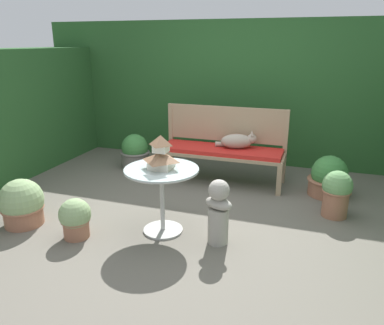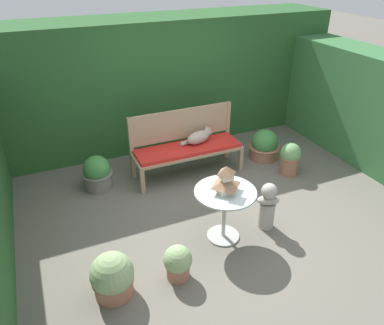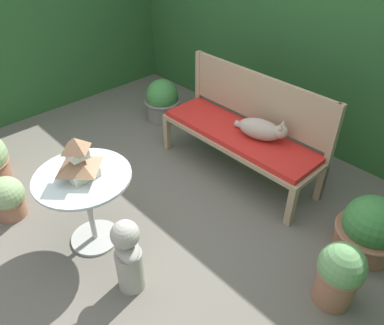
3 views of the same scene
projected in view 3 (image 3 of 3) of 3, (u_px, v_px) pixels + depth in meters
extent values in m
plane|color=#666056|center=(149.00, 225.00, 3.18)|extent=(30.00, 30.00, 0.00)
cube|color=#285628|center=(336.00, 35.00, 4.01)|extent=(6.40, 1.09, 2.10)
cube|color=#285628|center=(13.00, 40.00, 4.48)|extent=(0.70, 3.67, 1.70)
cube|color=tan|center=(167.00, 134.00, 4.02)|extent=(0.06, 0.06, 0.37)
cube|color=tan|center=(291.00, 207.00, 3.09)|extent=(0.06, 0.06, 0.37)
cube|color=tan|center=(198.00, 119.00, 4.28)|extent=(0.06, 0.06, 0.37)
cube|color=tan|center=(321.00, 183.00, 3.35)|extent=(0.06, 0.06, 0.37)
cube|color=tan|center=(239.00, 138.00, 3.56)|extent=(1.64, 0.52, 0.04)
cube|color=red|center=(239.00, 134.00, 3.53)|extent=(1.58, 0.48, 0.05)
cube|color=tan|center=(199.00, 95.00, 4.11)|extent=(0.06, 0.06, 0.97)
cube|color=tan|center=(329.00, 155.00, 3.17)|extent=(0.06, 0.06, 0.97)
cube|color=tan|center=(258.00, 98.00, 3.49)|extent=(1.58, 0.04, 0.47)
ellipsoid|color=#A89989|center=(260.00, 129.00, 3.38)|extent=(0.44, 0.29, 0.19)
sphere|color=#A89989|center=(281.00, 132.00, 3.28)|extent=(0.12, 0.12, 0.12)
cone|color=#A89989|center=(283.00, 123.00, 3.26)|extent=(0.05, 0.05, 0.06)
cone|color=#A89989|center=(281.00, 126.00, 3.21)|extent=(0.05, 0.05, 0.06)
cylinder|color=#A89989|center=(246.00, 126.00, 3.54)|extent=(0.23, 0.13, 0.07)
cylinder|color=#B7B7B2|center=(96.00, 237.00, 3.06)|extent=(0.39, 0.39, 0.02)
cylinder|color=#B7B7B2|center=(89.00, 210.00, 2.88)|extent=(0.04, 0.04, 0.64)
cylinder|color=silver|center=(82.00, 176.00, 2.68)|extent=(0.71, 0.71, 0.01)
torus|color=#B7B7B2|center=(82.00, 178.00, 2.69)|extent=(0.71, 0.71, 0.02)
cube|color=silver|center=(81.00, 172.00, 2.66)|extent=(0.20, 0.20, 0.07)
pyramid|color=#936B4C|center=(79.00, 162.00, 2.61)|extent=(0.28, 0.28, 0.09)
cube|color=silver|center=(77.00, 154.00, 2.57)|extent=(0.13, 0.13, 0.07)
pyramid|color=#936B4C|center=(75.00, 144.00, 2.52)|extent=(0.17, 0.17, 0.10)
cylinder|color=#A39E93|center=(130.00, 270.00, 2.60)|extent=(0.19, 0.19, 0.34)
ellipsoid|color=#A39E93|center=(127.00, 248.00, 2.47)|extent=(0.31, 0.24, 0.11)
sphere|color=#A39E93|center=(125.00, 234.00, 2.40)|extent=(0.19, 0.19, 0.19)
cylinder|color=#9E664C|center=(366.00, 239.00, 2.93)|extent=(0.47, 0.47, 0.20)
torus|color=#9E664C|center=(369.00, 231.00, 2.87)|extent=(0.51, 0.51, 0.03)
sphere|color=#3D7F3D|center=(372.00, 223.00, 2.82)|extent=(0.43, 0.43, 0.43)
cylinder|color=slate|center=(163.00, 109.00, 4.60)|extent=(0.40, 0.40, 0.25)
torus|color=slate|center=(162.00, 101.00, 4.53)|extent=(0.43, 0.43, 0.03)
sphere|color=#3D7F3D|center=(162.00, 95.00, 4.48)|extent=(0.38, 0.38, 0.38)
cylinder|color=#9E664C|center=(11.00, 207.00, 3.23)|extent=(0.24, 0.24, 0.19)
torus|color=#9E664C|center=(8.00, 200.00, 3.19)|extent=(0.27, 0.27, 0.03)
sphere|color=#89A870|center=(6.00, 194.00, 3.15)|extent=(0.30, 0.30, 0.30)
cylinder|color=#9E664C|center=(335.00, 285.00, 2.53)|extent=(0.27, 0.27, 0.30)
torus|color=#9E664C|center=(340.00, 272.00, 2.45)|extent=(0.30, 0.30, 0.03)
sphere|color=#66995B|center=(342.00, 266.00, 2.41)|extent=(0.31, 0.31, 0.31)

